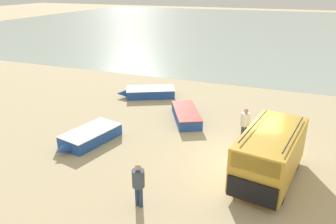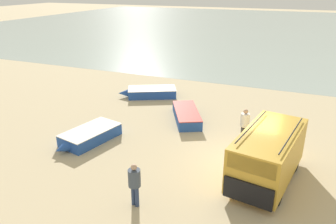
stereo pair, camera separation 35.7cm
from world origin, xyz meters
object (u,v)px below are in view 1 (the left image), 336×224
(parked_van, at_px, (270,153))
(fishing_rowboat_1, at_px, (89,136))
(fishing_rowboat_2, at_px, (149,92))
(fisherman_0, at_px, (245,122))
(fishing_rowboat_0, at_px, (186,114))
(fisherman_1, at_px, (138,182))

(parked_van, xyz_separation_m, fishing_rowboat_1, (-9.12, 0.16, -0.90))
(fishing_rowboat_2, bearing_deg, fisherman_0, 121.63)
(fishing_rowboat_0, relative_size, fisherman_0, 2.37)
(parked_van, relative_size, fishing_rowboat_2, 1.17)
(parked_van, relative_size, fisherman_1, 2.82)
(parked_van, bearing_deg, fisherman_0, -145.46)
(fisherman_0, relative_size, fisherman_1, 1.02)
(fishing_rowboat_2, height_order, fisherman_0, fisherman_0)
(fishing_rowboat_0, xyz_separation_m, fishing_rowboat_2, (-3.90, 3.03, 0.01))
(fishing_rowboat_0, height_order, fishing_rowboat_2, fishing_rowboat_2)
(fishing_rowboat_1, bearing_deg, parked_van, 101.78)
(fisherman_0, bearing_deg, fisherman_1, 168.10)
(fishing_rowboat_0, distance_m, fisherman_0, 4.28)
(parked_van, distance_m, fishing_rowboat_2, 12.34)
(parked_van, height_order, fishing_rowboat_2, parked_van)
(fishing_rowboat_0, distance_m, fishing_rowboat_1, 6.14)
(parked_van, distance_m, fisherman_0, 3.66)
(parked_van, height_order, fishing_rowboat_1, parked_van)
(fisherman_0, bearing_deg, fishing_rowboat_1, 122.28)
(fishing_rowboat_2, distance_m, fisherman_0, 9.12)
(fishing_rowboat_2, bearing_deg, fishing_rowboat_0, 115.29)
(fisherman_1, bearing_deg, fishing_rowboat_1, 65.74)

